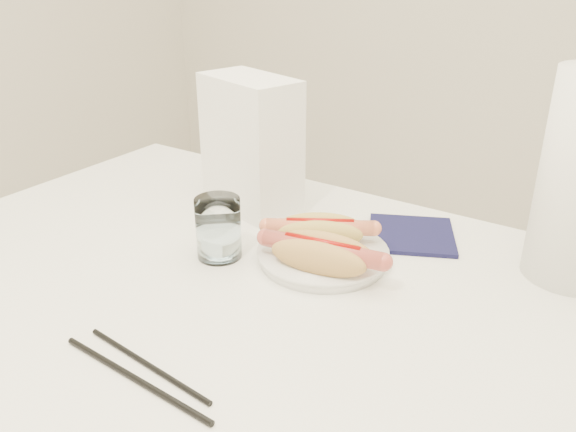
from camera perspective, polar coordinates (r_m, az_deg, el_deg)
The scene contains 9 objects.
table at distance 0.85m, azimuth -2.92°, elevation -10.66°, with size 1.20×0.80×0.75m.
plate at distance 0.89m, azimuth 3.41°, elevation -3.94°, with size 0.19×0.19×0.02m, color white.
hotdog_left at distance 0.90m, azimuth 3.13°, elevation -1.47°, with size 0.15×0.12×0.04m.
hotdog_right at distance 0.83m, azimuth 3.32°, elevation -3.70°, with size 0.18×0.09×0.05m.
water_glass at distance 0.89m, azimuth -6.79°, elevation -1.18°, with size 0.07×0.07×0.10m, color white.
chopstick_near at distance 0.69m, azimuth -14.69°, elevation -15.03°, with size 0.01×0.01×0.23m, color black.
chopstick_far at distance 0.70m, azimuth -13.50°, elevation -13.87°, with size 0.01×0.01×0.20m, color black.
napkin_box at distance 1.03m, azimuth -3.62°, elevation 6.96°, with size 0.18×0.10×0.24m, color white.
navy_napkin at distance 0.98m, azimuth 11.92°, elevation -1.79°, with size 0.14×0.14×0.01m, color #111136.
Camera 1 is at (0.42, -0.55, 1.19)m, focal length 36.52 mm.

